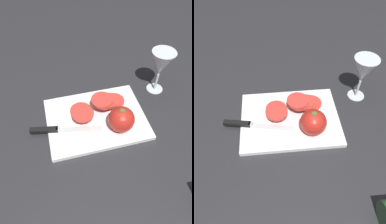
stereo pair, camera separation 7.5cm
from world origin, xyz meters
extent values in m
plane|color=#28282B|center=(0.00, 0.00, 0.00)|extent=(3.00, 3.00, 0.00)
cube|color=white|center=(0.04, 0.04, 0.01)|extent=(0.34, 0.26, 0.01)
cylinder|color=silver|center=(-0.24, -0.06, 0.00)|extent=(0.07, 0.07, 0.00)
cylinder|color=silver|center=(-0.24, -0.06, 0.04)|extent=(0.01, 0.01, 0.07)
cone|color=silver|center=(-0.24, -0.06, 0.13)|extent=(0.09, 0.09, 0.10)
cone|color=beige|center=(-0.24, -0.06, 0.09)|extent=(0.03, 0.03, 0.03)
sphere|color=red|center=(-0.03, 0.10, 0.06)|extent=(0.09, 0.09, 0.09)
cylinder|color=#47702D|center=(-0.03, 0.10, 0.10)|extent=(0.02, 0.02, 0.01)
cube|color=silver|center=(0.10, 0.07, 0.02)|extent=(0.15, 0.05, 0.00)
cube|color=silver|center=(0.17, 0.06, 0.02)|extent=(0.02, 0.02, 0.01)
cube|color=black|center=(0.22, 0.05, 0.02)|extent=(0.10, 0.04, 0.01)
cylinder|color=#D63D33|center=(0.08, -0.01, 0.02)|extent=(0.08, 0.08, 0.01)
cylinder|color=#D63D33|center=(0.08, 0.01, 0.03)|extent=(0.08, 0.08, 0.01)
cylinder|color=#D63D33|center=(0.08, 0.02, 0.04)|extent=(0.08, 0.08, 0.01)
cylinder|color=#D63D33|center=(0.08, 0.03, 0.04)|extent=(0.08, 0.08, 0.01)
cylinder|color=#D63D33|center=(-0.05, -0.02, 0.02)|extent=(0.08, 0.08, 0.01)
cylinder|color=#D63D33|center=(-0.04, -0.02, 0.03)|extent=(0.08, 0.08, 0.01)
cylinder|color=#D63D33|center=(-0.03, -0.01, 0.04)|extent=(0.08, 0.08, 0.01)
cylinder|color=#D63D33|center=(-0.02, -0.01, 0.04)|extent=(0.08, 0.08, 0.01)
cylinder|color=#D63D33|center=(0.00, 0.00, 0.05)|extent=(0.08, 0.08, 0.01)
cylinder|color=#D63D33|center=(0.01, 0.00, 0.06)|extent=(0.08, 0.08, 0.01)
camera|label=1|loc=(0.16, 0.51, 0.62)|focal=35.00mm
camera|label=2|loc=(0.08, 0.52, 0.62)|focal=35.00mm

